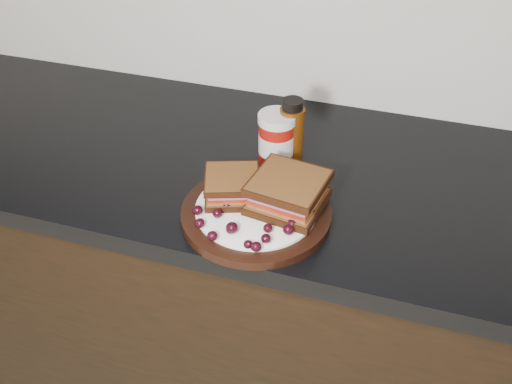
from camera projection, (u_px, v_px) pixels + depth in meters
The scene contains 32 objects.
base_cabinets at pixel (195, 294), 1.54m from camera, with size 3.96×0.58×0.86m, color black.
countertop at pixel (181, 156), 1.27m from camera, with size 3.98×0.60×0.04m, color black.
plate at pixel (256, 214), 1.06m from camera, with size 0.28×0.28×0.02m, color black.
sandwich_left at pixel (232, 186), 1.07m from camera, with size 0.10×0.10×0.05m, color brown, non-canonical shape.
sandwich_right at pixel (288, 192), 1.04m from camera, with size 0.13×0.13×0.06m, color brown, non-canonical shape.
grape_0 at pixel (197, 210), 1.03m from camera, with size 0.02×0.02×0.02m, color black.
grape_1 at pixel (217, 213), 1.03m from camera, with size 0.02×0.02×0.02m, color black.
grape_2 at pixel (200, 223), 1.01m from camera, with size 0.02×0.02×0.02m, color black.
grape_3 at pixel (212, 236), 0.98m from camera, with size 0.02×0.02×0.02m, color black.
grape_4 at pixel (232, 228), 0.99m from camera, with size 0.02×0.02×0.02m, color black.
grape_5 at pixel (230, 230), 0.99m from camera, with size 0.02×0.02×0.02m, color black.
grape_6 at pixel (248, 244), 0.96m from camera, with size 0.02×0.02×0.01m, color black.
grape_7 at pixel (256, 247), 0.96m from camera, with size 0.02×0.02×0.02m, color black.
grape_8 at pixel (266, 239), 0.97m from camera, with size 0.02×0.02×0.02m, color black.
grape_9 at pixel (268, 228), 1.00m from camera, with size 0.02×0.02×0.02m, color black.
grape_10 at pixel (289, 230), 0.99m from camera, with size 0.02×0.02×0.02m, color black.
grape_11 at pixel (295, 222), 1.01m from camera, with size 0.02×0.02×0.02m, color black.
grape_12 at pixel (292, 224), 1.00m from camera, with size 0.02×0.02×0.02m, color black.
grape_13 at pixel (312, 213), 1.03m from camera, with size 0.02×0.02×0.02m, color black.
grape_14 at pixel (303, 200), 1.06m from camera, with size 0.02×0.02×0.02m, color black.
grape_15 at pixel (286, 201), 1.05m from camera, with size 0.02×0.02×0.02m, color black.
grape_16 at pixel (243, 181), 1.11m from camera, with size 0.02×0.02×0.01m, color black.
grape_17 at pixel (243, 188), 1.08m from camera, with size 0.02×0.02×0.02m, color black.
grape_18 at pixel (221, 187), 1.09m from camera, with size 0.02×0.02×0.02m, color black.
grape_19 at pixel (219, 187), 1.09m from camera, with size 0.02×0.02×0.02m, color black.
grape_20 at pixel (227, 205), 1.05m from camera, with size 0.02×0.02×0.02m, color black.
grape_21 at pixel (222, 204), 1.05m from camera, with size 0.02×0.02×0.02m, color black.
grape_22 at pixel (238, 192), 1.08m from camera, with size 0.02×0.02×0.01m, color black.
grape_23 at pixel (221, 185), 1.09m from camera, with size 0.02×0.02×0.02m, color black.
grape_24 at pixel (223, 197), 1.07m from camera, with size 0.02×0.02×0.01m, color black.
condiment_jar at pixel (277, 139), 1.18m from camera, with size 0.08×0.08×0.12m, color #98110B.
oil_bottle at pixel (292, 131), 1.18m from camera, with size 0.05×0.05×0.14m, color #4D2307.
Camera 1 is at (0.47, 0.75, 1.59)m, focal length 40.00 mm.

